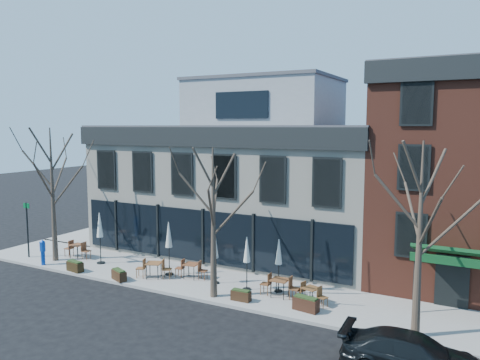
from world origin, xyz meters
The scene contains 25 objects.
ground centered at (0.00, 0.00, 0.00)m, with size 120.00×120.00×0.00m, color black.
sidewalk_front centered at (3.25, -2.15, 0.07)m, with size 33.50×4.70×0.15m, color gray.
sidewalk_side centered at (-11.25, 6.00, 0.07)m, with size 4.50×12.00×0.15m, color gray.
corner_building centered at (0.07, 5.07, 4.72)m, with size 18.39×10.39×11.10m.
red_brick_building centered at (13.00, 4.98, 5.64)m, with size 8.20×11.78×11.18m.
tree_corner centered at (-8.49, -3.20, 4.25)m, with size 3.93×3.98×7.92m.
tree_mid centered at (3.01, -3.90, 3.79)m, with size 3.50×3.55×7.04m.
tree_right centered at (12.01, -3.90, 4.02)m, with size 3.72×3.77×7.48m.
sign_pole centered at (-10.50, -3.50, 2.07)m, with size 0.50×0.10×3.40m.
parked_sedan centered at (12.31, -6.67, 0.69)m, with size 1.92×4.73×1.37m, color black.
call_box centered at (-8.36, -4.20, 0.94)m, with size 0.30×0.30×1.50m.
cafe_set_0 centered at (-7.76, -2.17, 0.67)m, with size 1.92×0.79×1.01m.
cafe_set_2 centered at (-1.21, -3.06, 0.67)m, with size 1.95×1.15×1.01m.
cafe_set_3 centered at (0.57, -2.17, 0.64)m, with size 1.85×0.82×0.96m.
cafe_set_4 centered at (5.78, -2.48, 0.68)m, with size 1.97×0.80×1.04m.
cafe_set_5 centered at (7.35, -2.56, 0.61)m, with size 1.73×0.93×0.89m.
umbrella_0 centered at (-5.62, -2.41, 2.27)m, with size 0.48×0.48×3.00m.
umbrella_1 centered at (-0.82, -2.23, 2.19)m, with size 0.46×0.46×2.88m.
umbrella_2 centered at (2.11, -2.27, 1.95)m, with size 0.41×0.41×2.55m.
umbrella_3 centered at (3.97, -2.36, 2.02)m, with size 0.42×0.42×2.65m.
umbrella_4 centered at (5.45, -1.86, 1.98)m, with size 0.42×0.42×2.60m.
planter_0 centered at (-5.79, -4.20, 0.44)m, with size 1.09×0.56×0.59m.
planter_1 centered at (-2.60, -4.20, 0.43)m, with size 1.09×0.76×0.57m.
planter_2 centered at (4.39, -3.78, 0.41)m, with size 0.93×0.39×0.52m.
planter_3 centered at (7.44, -3.50, 0.46)m, with size 1.18×0.62×0.63m.
Camera 1 is at (14.07, -22.16, 8.15)m, focal length 35.00 mm.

